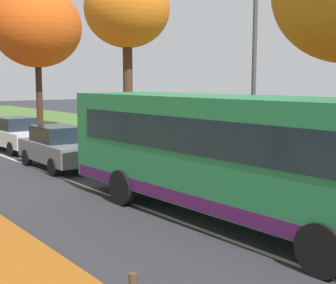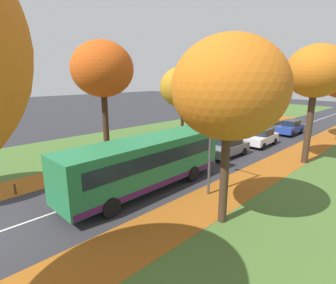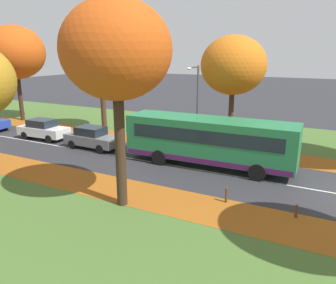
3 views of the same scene
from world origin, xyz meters
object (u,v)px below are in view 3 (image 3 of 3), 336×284
at_px(tree_right_mid, 101,54).
at_px(bollard_third, 226,195).
at_px(bus, 209,139).
at_px(tree_right_near, 233,66).
at_px(car_grey_lead, 92,138).
at_px(tree_right_far, 15,53).
at_px(tree_left_near, 116,51).
at_px(car_white_following, 43,129).
at_px(streetlamp_right, 196,99).
at_px(bollard_second, 296,211).

bearing_deg(tree_right_mid, bollard_third, -122.95).
bearing_deg(tree_right_mid, bus, -112.02).
relative_size(tree_right_near, bollard_third, 11.07).
height_order(bus, car_grey_lead, bus).
height_order(tree_right_near, bollard_third, tree_right_near).
height_order(tree_right_mid, car_grey_lead, tree_right_mid).
bearing_deg(tree_right_near, tree_right_far, 91.49).
xyz_separation_m(tree_right_near, bollard_third, (-9.67, -2.78, -5.57)).
xyz_separation_m(tree_left_near, car_white_following, (6.94, 12.59, -6.10)).
bearing_deg(bus, tree_right_mid, 67.98).
relative_size(tree_right_near, streetlamp_right, 1.35).
height_order(tree_left_near, tree_right_far, tree_right_far).
bearing_deg(bus, tree_left_near, 166.09).
distance_m(tree_right_mid, bollard_second, 20.85).
distance_m(bollard_second, bus, 7.44).
bearing_deg(bollard_third, tree_right_mid, 57.05).
xyz_separation_m(tree_right_near, bollard_second, (-9.73, -5.90, -5.64)).
height_order(bollard_second, car_grey_lead, car_grey_lead).
height_order(tree_right_mid, streetlamp_right, tree_right_mid).
relative_size(streetlamp_right, car_white_following, 1.41).
xyz_separation_m(tree_right_near, bus, (-5.13, -0.23, -4.24)).
bearing_deg(bollard_second, car_grey_lead, 73.60).
distance_m(tree_right_far, streetlamp_right, 20.55).
bearing_deg(bollard_third, streetlamp_right, 32.64).
bearing_deg(car_grey_lead, car_white_following, 86.67).
bearing_deg(tree_right_mid, car_grey_lead, -150.69).
relative_size(streetlamp_right, car_grey_lead, 1.42).
bearing_deg(car_white_following, tree_right_far, 60.33).
height_order(tree_right_near, tree_right_far, tree_right_far).
height_order(bollard_second, bollard_third, bollard_third).
bearing_deg(bollard_second, bollard_third, 88.82).
bearing_deg(tree_right_near, car_white_following, 109.96).
bearing_deg(car_grey_lead, tree_right_mid, 29.31).
xyz_separation_m(tree_right_near, tree_right_far, (-0.57, 22.05, 0.88)).
distance_m(tree_right_mid, bus, 13.69).
xyz_separation_m(tree_right_mid, bus, (-4.77, -11.81, -5.01)).
xyz_separation_m(tree_right_near, streetlamp_right, (-2.48, 1.82, -2.20)).
distance_m(tree_right_far, car_grey_lead, 15.39).
distance_m(bollard_second, bollard_third, 3.12).
xyz_separation_m(tree_left_near, tree_right_far, (11.48, 20.56, -0.10)).
bearing_deg(car_grey_lead, bollard_second, -106.40).
relative_size(tree_right_near, tree_right_far, 0.85).
relative_size(tree_left_near, streetlamp_right, 1.51).
xyz_separation_m(tree_right_mid, car_grey_lead, (-5.06, -2.84, -5.90)).
height_order(tree_right_near, streetlamp_right, tree_right_near).
bearing_deg(tree_left_near, car_grey_lead, 47.57).
bearing_deg(bus, bollard_second, -129.04).
relative_size(streetlamp_right, bus, 0.57).
relative_size(tree_right_near, tree_right_mid, 0.93).
distance_m(bollard_second, car_white_following, 20.51).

